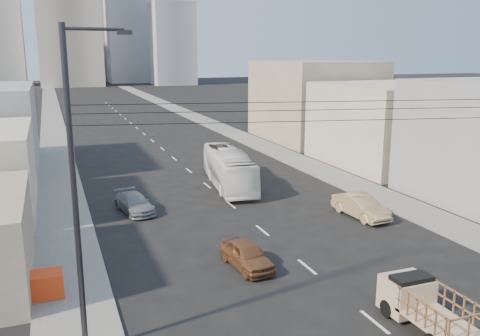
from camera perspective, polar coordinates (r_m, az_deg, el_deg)
sidewalk_left at (r=84.80m, az=-20.28°, el=4.60°), size 3.50×180.00×0.12m
sidewalk_right at (r=88.09m, az=-4.78°, el=5.62°), size 3.50×180.00×0.12m
lane_dashes at (r=69.06m, az=-10.29°, el=3.43°), size 0.15×104.00×0.01m
flatbed_pickup at (r=22.66m, az=19.99°, el=-14.01°), size 1.95×4.41×1.90m
city_bus at (r=42.58m, az=-1.27°, el=-0.04°), size 4.13×11.39×3.10m
sedan_brown at (r=26.97m, az=0.73°, el=-9.73°), size 2.03×4.18×1.37m
sedan_tan at (r=35.77m, az=13.40°, el=-4.20°), size 2.02×4.82×1.55m
sedan_grey at (r=36.68m, az=-11.77°, el=-3.88°), size 2.62×4.77×1.31m
streetlamp_left at (r=18.68m, az=-17.83°, el=-2.04°), size 2.36×0.25×12.00m
overhead_wires at (r=19.84m, az=17.19°, el=6.29°), size 23.01×5.02×0.72m
crate_stack at (r=25.38m, az=-21.28°, el=-12.15°), size 1.80×1.20×1.14m
bldg_right_mid at (r=53.10m, az=16.18°, el=4.71°), size 11.00×14.00×8.00m
bldg_right_far at (r=66.64m, az=8.34°, el=7.50°), size 12.00×16.00×10.00m
midrise_ne at (r=201.55m, az=-12.45°, el=15.08°), size 16.00×16.00×40.00m
midrise_back at (r=215.13m, az=-16.36°, el=15.25°), size 18.00×18.00×44.00m
midrise_east at (r=184.00m, az=-7.61°, el=13.64°), size 14.00×14.00×28.00m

